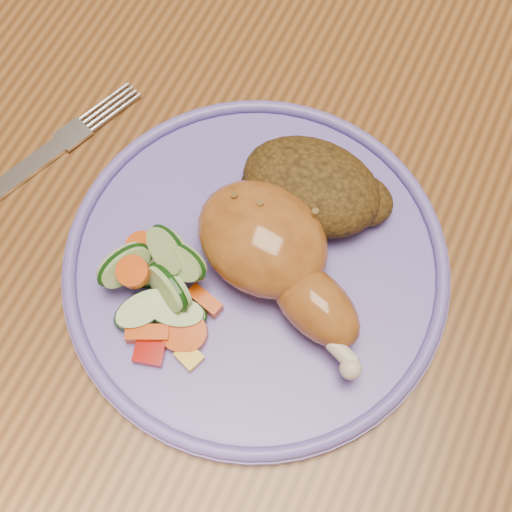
# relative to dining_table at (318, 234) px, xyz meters

# --- Properties ---
(ground) EXTENTS (4.00, 4.00, 0.00)m
(ground) POSITION_rel_dining_table_xyz_m (0.00, 0.00, -0.67)
(ground) COLOR #54321D
(ground) RESTS_ON ground
(dining_table) EXTENTS (0.90, 1.40, 0.75)m
(dining_table) POSITION_rel_dining_table_xyz_m (0.00, 0.00, 0.00)
(dining_table) COLOR brown
(dining_table) RESTS_ON ground
(plate) EXTENTS (0.28, 0.28, 0.01)m
(plate) POSITION_rel_dining_table_xyz_m (-0.02, -0.08, 0.09)
(plate) COLOR #6957BB
(plate) RESTS_ON dining_table
(plate_rim) EXTENTS (0.28, 0.28, 0.01)m
(plate_rim) POSITION_rel_dining_table_xyz_m (-0.02, -0.08, 0.10)
(plate_rim) COLOR #6957BB
(plate_rim) RESTS_ON plate
(chicken_leg) EXTENTS (0.16, 0.12, 0.05)m
(chicken_leg) POSITION_rel_dining_table_xyz_m (-0.01, -0.08, 0.12)
(chicken_leg) COLOR #A75E23
(chicken_leg) RESTS_ON plate
(rice_pilaf) EXTENTS (0.11, 0.08, 0.05)m
(rice_pilaf) POSITION_rel_dining_table_xyz_m (-0.01, -0.02, 0.11)
(rice_pilaf) COLOR #4B3312
(rice_pilaf) RESTS_ON plate
(vegetable_pile) EXTENTS (0.10, 0.10, 0.05)m
(vegetable_pile) POSITION_rel_dining_table_xyz_m (-0.07, -0.13, 0.11)
(vegetable_pile) COLOR #A50A05
(vegetable_pile) RESTS_ON plate
(fork) EXTENTS (0.08, 0.17, 0.00)m
(fork) POSITION_rel_dining_table_xyz_m (-0.22, -0.08, 0.09)
(fork) COLOR silver
(fork) RESTS_ON dining_table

